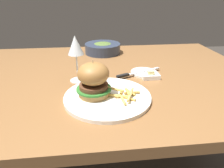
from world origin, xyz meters
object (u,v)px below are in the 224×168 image
Objects in this scene: main_plate at (107,97)px; table_knife at (135,73)px; burger_sandwich at (94,79)px; butter_dish at (151,76)px; wine_glass at (76,47)px; soup_bowl at (103,48)px; bread_plate at (144,73)px.

table_knife reaches higher than main_plate.
butter_dish is at bearing 30.86° from burger_sandwich.
burger_sandwich reaches higher than table_knife.
soup_bowl is (0.14, 0.41, -0.12)m from wine_glass.
table_knife is (-0.05, -0.02, 0.01)m from bread_plate.
wine_glass reaches higher than soup_bowl.
main_plate is 2.54× the size of bread_plate.
burger_sandwich reaches higher than bread_plate.
wine_glass is 0.35m from butter_dish.
bread_plate is at bearing 105.12° from butter_dish.
main_plate is 0.08m from burger_sandwich.
soup_bowl is at bearing 115.57° from bread_plate.
butter_dish reaches higher than main_plate.
table_knife is (0.19, 0.19, -0.06)m from burger_sandwich.
soup_bowl reaches higher than main_plate.
wine_glass is 0.34m from bread_plate.
butter_dish is (0.21, 0.16, 0.00)m from main_plate.
table_knife is 0.07m from butter_dish.
bread_plate is 0.06m from butter_dish.
burger_sandwich reaches higher than main_plate.
butter_dish is at bearing -29.30° from table_knife.
main_plate reaches higher than bread_plate.
burger_sandwich is 1.07× the size of bread_plate.
burger_sandwich reaches higher than soup_bowl.
butter_dish is at bearing -74.88° from bread_plate.
main_plate is 1.41× the size of table_knife.
burger_sandwich is 0.61× the size of soup_bowl.
wine_glass is 2.54× the size of butter_dish.
wine_glass is at bearing 123.58° from main_plate.
soup_bowl is at bearing 87.78° from main_plate.
burger_sandwich is 0.31m from butter_dish.
main_plate is 0.25m from table_knife.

